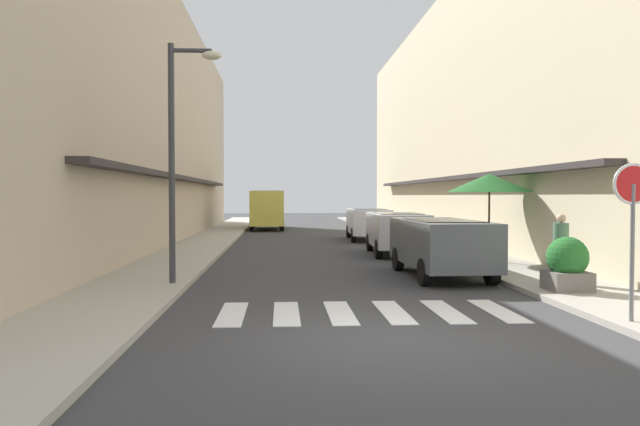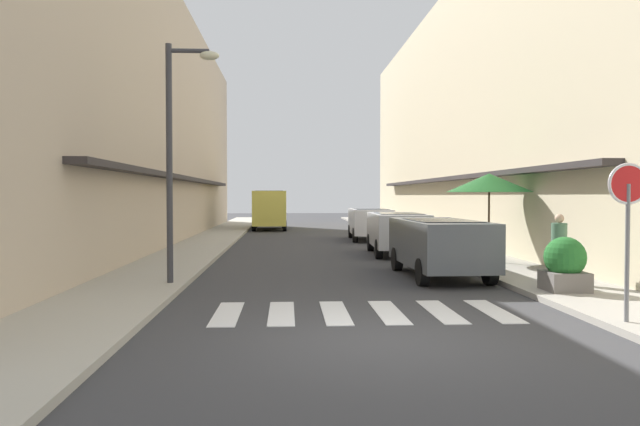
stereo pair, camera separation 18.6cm
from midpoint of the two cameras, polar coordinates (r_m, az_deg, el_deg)
ground_plane at (r=25.54m, az=0.07°, el=-3.02°), size 92.67×92.67×0.00m
sidewalk_left at (r=25.71m, az=-10.54°, el=-2.88°), size 2.28×58.97×0.12m
sidewalk_right at (r=26.22m, az=10.46°, el=-2.79°), size 2.28×58.97×0.12m
building_row_left at (r=27.61m, az=-17.88°, el=8.35°), size 5.50×39.91×10.68m
building_row_right at (r=28.49m, az=17.20°, el=8.84°), size 5.50×39.91×11.37m
crosswalk at (r=10.93m, az=4.45°, el=-9.29°), size 5.20×2.20×0.01m
parked_car_near at (r=15.68m, az=11.54°, el=-2.62°), size 1.89×4.39×1.47m
parked_car_mid at (r=21.46m, az=7.52°, el=-1.46°), size 1.95×4.27×1.47m
parked_car_far at (r=28.35m, az=4.91°, el=-0.69°), size 1.94×4.44×1.47m
delivery_van at (r=37.14m, az=-4.64°, el=0.61°), size 2.10×5.44×2.37m
round_street_sign at (r=10.53m, az=27.43°, el=1.06°), size 0.65×0.07×2.46m
street_lamp at (r=14.00m, az=-12.86°, el=6.96°), size 1.19×0.28×5.34m
cafe_umbrella at (r=18.63m, az=15.90°, el=2.72°), size 2.51×2.51×2.61m
planter_corner at (r=13.53m, az=22.40°, el=-4.50°), size 0.85×0.85×1.11m
pedestrian_walking_near at (r=14.61m, az=21.90°, el=-2.99°), size 0.34×0.34×1.55m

